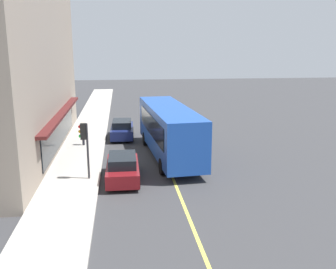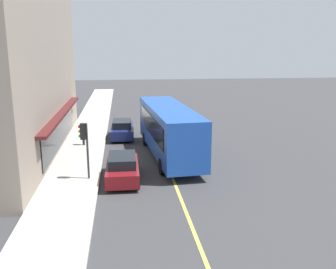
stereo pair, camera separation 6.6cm
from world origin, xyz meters
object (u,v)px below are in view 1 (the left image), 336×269
Objects in this scene: car_maroon at (123,168)px; pedestrian_by_curb at (83,132)px; car_navy at (122,129)px; bus at (169,129)px; traffic_light at (84,138)px.

pedestrian_by_curb is at bearing 20.33° from car_maroon.
pedestrian_by_curb is (-2.49, 2.94, 0.44)m from car_navy.
car_maroon is at bearing -159.67° from pedestrian_by_curb.
bus is 5.55m from car_maroon.
bus is at bearing -51.62° from traffic_light.
car_navy is 3.88m from pedestrian_by_curb.
car_maroon is 10.28m from car_navy.
car_navy is at bearing -0.27° from car_maroon.
traffic_light is 7.77m from pedestrian_by_curb.
pedestrian_by_curb is at bearing 60.60° from bus.
traffic_light is at bearing -173.85° from pedestrian_by_curb.
car_navy is at bearing -49.70° from pedestrian_by_curb.
pedestrian_by_curb is at bearing 6.15° from traffic_light.
traffic_light is at bearing 168.17° from car_navy.
traffic_light is at bearing 84.87° from car_maroon.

